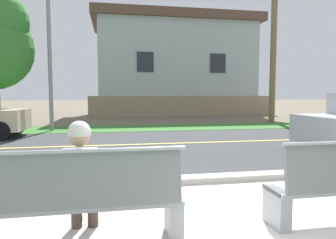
# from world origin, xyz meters

# --- Properties ---
(ground_plane) EXTENTS (140.00, 140.00, 0.00)m
(ground_plane) POSITION_xyz_m (0.00, 8.00, 0.00)
(ground_plane) COLOR #665B4C
(sidewalk_pavement) EXTENTS (44.00, 3.60, 0.01)m
(sidewalk_pavement) POSITION_xyz_m (0.00, 0.40, 0.01)
(sidewalk_pavement) COLOR beige
(sidewalk_pavement) RESTS_ON ground_plane
(curb_edge) EXTENTS (44.00, 0.30, 0.11)m
(curb_edge) POSITION_xyz_m (0.00, 2.35, 0.06)
(curb_edge) COLOR #ADA89E
(curb_edge) RESTS_ON ground_plane
(street_asphalt) EXTENTS (52.00, 8.00, 0.01)m
(street_asphalt) POSITION_xyz_m (0.00, 6.50, 0.00)
(street_asphalt) COLOR #383A3D
(street_asphalt) RESTS_ON ground_plane
(road_centre_line) EXTENTS (48.00, 0.14, 0.01)m
(road_centre_line) POSITION_xyz_m (0.00, 6.50, 0.01)
(road_centre_line) COLOR #E0CC4C
(road_centre_line) RESTS_ON ground_plane
(far_verge_grass) EXTENTS (48.00, 2.80, 0.02)m
(far_verge_grass) POSITION_xyz_m (0.00, 11.02, 0.01)
(far_verge_grass) COLOR #38702D
(far_verge_grass) RESTS_ON ground_plane
(bench_left) EXTENTS (2.07, 0.48, 1.01)m
(bench_left) POSITION_xyz_m (-1.56, 0.41, 0.47)
(bench_left) COLOR #9EA0A8
(bench_left) RESTS_ON ground_plane
(seated_person_grey) EXTENTS (0.52, 0.68, 1.25)m
(seated_person_grey) POSITION_xyz_m (-1.55, 0.58, 0.68)
(seated_person_grey) COLOR #47382D
(seated_person_grey) RESTS_ON ground_plane
(streetlamp) EXTENTS (0.24, 2.10, 6.62)m
(streetlamp) POSITION_xyz_m (-3.68, 10.83, 3.81)
(streetlamp) COLOR gray
(streetlamp) RESTS_ON ground_plane
(garden_wall) EXTENTS (13.00, 0.36, 1.40)m
(garden_wall) POSITION_xyz_m (3.77, 17.67, 0.70)
(garden_wall) COLOR gray
(garden_wall) RESTS_ON ground_plane
(house_across_street) EXTENTS (12.02, 6.91, 7.22)m
(house_across_street) POSITION_xyz_m (3.49, 20.87, 3.66)
(house_across_street) COLOR #A3ADB2
(house_across_street) RESTS_ON ground_plane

